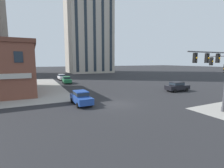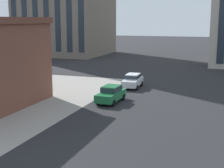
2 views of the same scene
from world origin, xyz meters
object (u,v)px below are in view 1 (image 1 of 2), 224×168
Objects in this scene: car_main_northbound_far at (62,77)px; car_cross_westbound at (67,80)px; car_main_southbound_near at (81,97)px; car_cross_eastbound at (177,86)px; traffic_signal_main at (217,69)px.

car_cross_westbound is at bearing -90.41° from car_main_northbound_far.
car_cross_westbound is (2.11, 20.78, 0.00)m from car_main_southbound_near.
car_main_northbound_far is 28.82m from car_main_southbound_near.
car_cross_westbound is at bearing 129.05° from car_cross_eastbound.
car_cross_eastbound is (17.90, 1.33, 0.00)m from car_main_southbound_near.
traffic_signal_main reaches higher than car_main_southbound_near.
traffic_signal_main is at bearing -39.13° from car_main_southbound_near.
car_main_northbound_far is at bearing 85.68° from car_main_southbound_near.
traffic_signal_main reaches higher than car_main_northbound_far.
car_cross_eastbound is at bearing 59.17° from traffic_signal_main.
car_main_southbound_near is 1.00× the size of car_cross_eastbound.
traffic_signal_main is at bearing -76.22° from car_main_northbound_far.
car_cross_eastbound is at bearing 4.24° from car_main_southbound_near.
car_main_northbound_far is 31.60m from car_cross_eastbound.
car_main_southbound_near is at bearing -94.32° from car_main_northbound_far.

